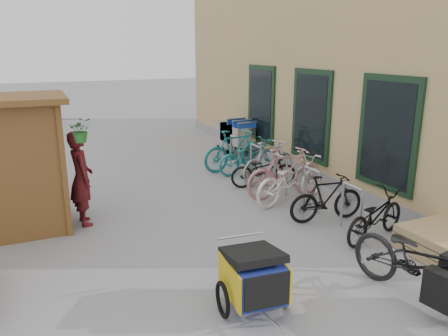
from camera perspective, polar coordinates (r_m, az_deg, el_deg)
name	(u,v)px	position (r m, az deg, el deg)	size (l,w,h in m)	color
ground	(234,255)	(7.08, 1.28, -11.26)	(80.00, 80.00, 0.00)	gray
building	(372,37)	(13.75, 18.74, 15.96)	(6.07, 13.00, 7.00)	tan
bike_rack	(281,170)	(9.90, 7.41, -0.30)	(0.05, 5.35, 0.86)	#A5A8AD
pallet_stack	(445,244)	(7.75, 26.90, -8.86)	(1.00, 1.20, 0.40)	tan
shopping_carts	(235,133)	(13.52, 1.42, 4.64)	(0.62, 1.72, 1.12)	silver
child_trailer	(253,275)	(5.55, 3.87, -13.76)	(0.90, 1.48, 0.86)	#1C2A9A
cargo_bike	(424,265)	(6.18, 24.64, -11.42)	(1.04, 2.14, 1.08)	black
person_kiosk	(81,178)	(8.38, -18.15, -1.28)	(0.64, 0.42, 1.76)	maroon
bike_0	(375,216)	(7.89, 19.16, -5.91)	(0.56, 1.61, 0.85)	black
bike_1	(327,198)	(8.43, 13.26, -3.85)	(0.43, 1.51, 0.91)	black
bike_2	(291,179)	(9.30, 8.74, -1.47)	(0.67, 1.92, 1.01)	white
bike_3	(286,173)	(9.57, 8.05, -0.62)	(0.53, 1.86, 1.12)	tan
bike_4	(264,170)	(10.28, 5.21, -0.25)	(0.55, 1.57, 0.83)	black
bike_5	(269,162)	(10.62, 5.90, 0.83)	(0.49, 1.72, 1.03)	#ACABB0
bike_6	(249,157)	(11.33, 3.26, 1.50)	(0.61, 1.74, 0.91)	teal
bike_7	(235,150)	(11.61, 1.38, 2.35)	(0.52, 1.84, 1.11)	teal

